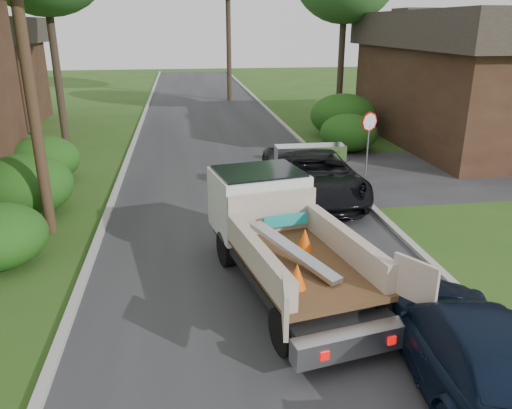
{
  "coord_description": "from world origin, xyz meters",
  "views": [
    {
      "loc": [
        -1.69,
        -8.66,
        5.5
      ],
      "look_at": [
        0.05,
        3.11,
        1.2
      ],
      "focal_mm": 35.0,
      "sensor_mm": 36.0,
      "label": 1
    }
  ],
  "objects_px": {
    "stop_sign": "(369,130)",
    "navy_suv": "(468,344)",
    "utility_pole": "(23,39)",
    "house_right": "(489,76)",
    "black_pickup": "(313,173)",
    "flatbed_truck": "(274,226)"
  },
  "relations": [
    {
      "from": "black_pickup",
      "to": "utility_pole",
      "type": "bearing_deg",
      "value": -165.04
    },
    {
      "from": "stop_sign",
      "to": "navy_suv",
      "type": "bearing_deg",
      "value": -102.51
    },
    {
      "from": "navy_suv",
      "to": "house_right",
      "type": "bearing_deg",
      "value": -116.34
    },
    {
      "from": "flatbed_truck",
      "to": "navy_suv",
      "type": "xyz_separation_m",
      "value": [
        2.39,
        -4.13,
        -0.52
      ]
    },
    {
      "from": "stop_sign",
      "to": "flatbed_truck",
      "type": "xyz_separation_m",
      "value": [
        -4.95,
        -7.37,
        -0.57
      ]
    },
    {
      "from": "utility_pole",
      "to": "flatbed_truck",
      "type": "xyz_separation_m",
      "value": [
        5.73,
        -3.36,
        -3.96
      ]
    },
    {
      "from": "utility_pole",
      "to": "black_pickup",
      "type": "bearing_deg",
      "value": 13.26
    },
    {
      "from": "utility_pole",
      "to": "house_right",
      "type": "xyz_separation_m",
      "value": [
        18.48,
        9.02,
        -2.01
      ]
    },
    {
      "from": "stop_sign",
      "to": "navy_suv",
      "type": "distance_m",
      "value": 11.83
    },
    {
      "from": "house_right",
      "to": "black_pickup",
      "type": "xyz_separation_m",
      "value": [
        -10.48,
        -7.13,
        -2.33
      ]
    },
    {
      "from": "flatbed_truck",
      "to": "navy_suv",
      "type": "relative_size",
      "value": 1.31
    },
    {
      "from": "stop_sign",
      "to": "navy_suv",
      "type": "relative_size",
      "value": 0.52
    },
    {
      "from": "stop_sign",
      "to": "utility_pole",
      "type": "height_order",
      "value": "utility_pole"
    },
    {
      "from": "stop_sign",
      "to": "utility_pole",
      "type": "xyz_separation_m",
      "value": [
        -10.68,
        -4.02,
        3.4
      ]
    },
    {
      "from": "flatbed_truck",
      "to": "black_pickup",
      "type": "distance_m",
      "value": 5.72
    },
    {
      "from": "black_pickup",
      "to": "navy_suv",
      "type": "height_order",
      "value": "black_pickup"
    },
    {
      "from": "house_right",
      "to": "black_pickup",
      "type": "height_order",
      "value": "house_right"
    },
    {
      "from": "house_right",
      "to": "flatbed_truck",
      "type": "relative_size",
      "value": 2.09
    },
    {
      "from": "utility_pole",
      "to": "navy_suv",
      "type": "relative_size",
      "value": 2.1
    },
    {
      "from": "flatbed_truck",
      "to": "black_pickup",
      "type": "relative_size",
      "value": 1.04
    },
    {
      "from": "house_right",
      "to": "navy_suv",
      "type": "distance_m",
      "value": 19.63
    },
    {
      "from": "house_right",
      "to": "black_pickup",
      "type": "bearing_deg",
      "value": -145.77
    }
  ]
}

